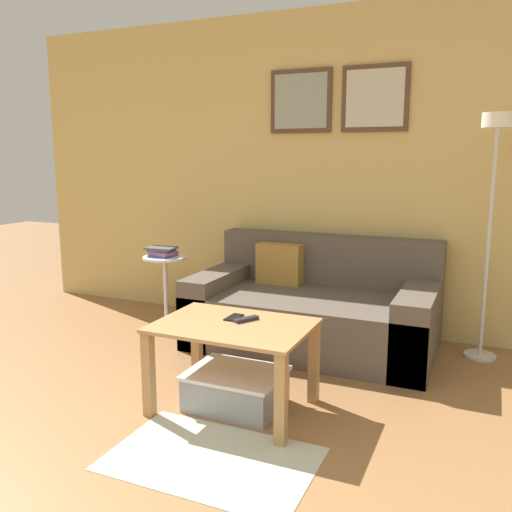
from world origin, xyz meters
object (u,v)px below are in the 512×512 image
side_table (166,285)px  couch (314,310)px  coffee_table (233,341)px  storage_bin (236,389)px  book_stack (162,252)px  cell_phone (234,317)px  remote_control (246,319)px  floor_lamp (492,195)px

side_table → couch: bearing=5.0°
coffee_table → storage_bin: bearing=87.2°
book_stack → cell_phone: book_stack is taller
storage_bin → remote_control: 0.41m
couch → storage_bin: bearing=-94.4°
coffee_table → side_table: side_table is taller
book_stack → remote_control: book_stack is taller
couch → floor_lamp: floor_lamp is taller
book_stack → storage_bin: bearing=-42.1°
storage_bin → side_table: size_ratio=0.88×
coffee_table → storage_bin: (0.00, 0.02, -0.29)m
floor_lamp → book_stack: size_ratio=6.69×
coffee_table → floor_lamp: (1.26, 1.24, 0.77)m
couch → coffee_table: bearing=-94.3°
storage_bin → book_stack: (-1.17, 1.06, 0.54)m
coffee_table → remote_control: bearing=60.1°
book_stack → coffee_table: bearing=-42.8°
storage_bin → side_table: (-1.16, 1.07, 0.26)m
couch → cell_phone: 1.13m
couch → cell_phone: bearing=-97.0°
couch → book_stack: couch is taller
couch → remote_control: (-0.05, -1.12, 0.24)m
book_stack → cell_phone: bearing=-41.1°
coffee_table → side_table: 1.59m
side_table → remote_control: side_table is taller
coffee_table → book_stack: bearing=137.2°
cell_phone → couch: bearing=83.7°
cell_phone → book_stack: bearing=139.6°
side_table → remote_control: (1.20, -1.01, 0.15)m
couch → floor_lamp: bearing=2.0°
cell_phone → storage_bin: bearing=-57.7°
coffee_table → side_table: (-1.15, 1.09, -0.03)m
side_table → book_stack: 0.28m
coffee_table → cell_phone: 0.15m
floor_lamp → remote_control: floor_lamp is taller
floor_lamp → book_stack: floor_lamp is taller
storage_bin → side_table: 1.59m
couch → floor_lamp: (1.17, 0.04, 0.90)m
coffee_table → storage_bin: 0.29m
storage_bin → book_stack: bearing=137.9°
storage_bin → remote_control: remote_control is taller
remote_control → side_table: bearing=170.7°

